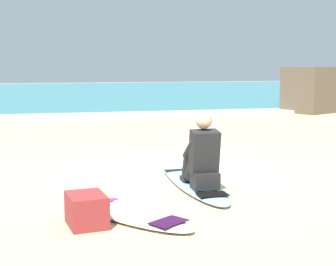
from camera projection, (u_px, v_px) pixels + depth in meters
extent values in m
plane|color=#CCB584|center=(176.00, 177.00, 7.25)|extent=(80.00, 80.00, 0.00)
cube|color=teal|center=(75.00, 92.00, 28.75)|extent=(80.00, 28.00, 0.10)
cube|color=white|center=(103.00, 115.00, 15.58)|extent=(80.00, 0.90, 0.11)
ellipsoid|color=#9ED1E5|center=(193.00, 183.00, 6.74)|extent=(0.52, 2.43, 0.07)
cube|color=black|center=(180.00, 170.00, 7.39)|extent=(0.48, 0.10, 0.01)
cube|color=black|center=(212.00, 194.00, 5.99)|extent=(0.36, 0.24, 0.01)
cube|color=#232326|center=(205.00, 180.00, 6.25)|extent=(0.32, 0.26, 0.20)
cylinder|color=#232326|center=(193.00, 166.00, 6.38)|extent=(0.15, 0.41, 0.43)
cylinder|color=#232326|center=(187.00, 165.00, 6.58)|extent=(0.12, 0.26, 0.42)
cube|color=#232326|center=(185.00, 179.00, 6.67)|extent=(0.10, 0.22, 0.05)
cylinder|color=#232326|center=(208.00, 165.00, 6.43)|extent=(0.15, 0.41, 0.43)
cylinder|color=#232326|center=(204.00, 164.00, 6.64)|extent=(0.12, 0.26, 0.42)
cube|color=#232326|center=(203.00, 178.00, 6.73)|extent=(0.10, 0.22, 0.05)
cube|color=#232326|center=(204.00, 152.00, 6.24)|extent=(0.34, 0.29, 0.57)
sphere|color=beige|center=(204.00, 121.00, 6.22)|extent=(0.21, 0.21, 0.21)
cylinder|color=#232326|center=(190.00, 149.00, 6.35)|extent=(0.09, 0.40, 0.31)
cylinder|color=#232326|center=(211.00, 148.00, 6.42)|extent=(0.09, 0.40, 0.31)
ellipsoid|color=silver|center=(130.00, 214.00, 5.31)|extent=(1.39, 1.72, 0.07)
cube|color=purple|center=(100.00, 202.00, 5.62)|extent=(0.45, 0.35, 0.01)
cube|color=#351037|center=(169.00, 222.00, 4.94)|extent=(0.44, 0.40, 0.01)
cube|color=brown|center=(311.00, 90.00, 17.00)|extent=(2.00, 1.90, 1.54)
cube|color=brown|center=(310.00, 100.00, 18.61)|extent=(2.11, 1.91, 0.63)
cube|color=maroon|center=(86.00, 210.00, 5.03)|extent=(0.42, 0.52, 0.32)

